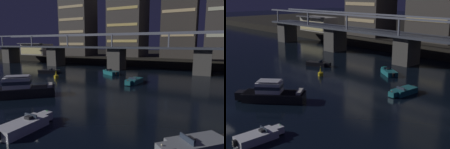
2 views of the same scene
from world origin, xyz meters
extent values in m
cube|color=#4C4944|center=(-41.95, 37.86, 2.77)|extent=(3.60, 4.40, 5.55)
cube|color=#4C4944|center=(-20.98, 37.86, 2.77)|extent=(3.60, 4.40, 5.55)
cube|color=#4C4944|center=(0.00, 37.86, 2.77)|extent=(3.60, 4.40, 5.55)
cube|color=#3D424C|center=(0.00, 37.86, 5.78)|extent=(89.91, 6.40, 0.45)
cube|color=slate|center=(0.00, 34.96, 9.20)|extent=(89.91, 0.36, 0.36)
cube|color=slate|center=(0.00, 40.76, 9.20)|extent=(89.91, 0.36, 0.36)
cube|color=slate|center=(-41.95, 34.96, 7.60)|extent=(0.30, 0.30, 3.20)
cube|color=slate|center=(-27.97, 34.96, 7.60)|extent=(0.30, 0.30, 3.20)
cube|color=slate|center=(-13.98, 34.96, 7.60)|extent=(0.30, 0.30, 3.20)
cube|color=slate|center=(0.00, 34.96, 7.60)|extent=(0.30, 0.30, 3.20)
cube|color=beige|center=(-23.91, 49.50, 6.61)|extent=(10.78, 0.10, 0.90)
cube|color=beige|center=(-23.91, 49.50, 11.01)|extent=(10.78, 0.10, 0.90)
cube|color=#F2D172|center=(-5.38, 52.98, 7.62)|extent=(11.18, 0.10, 0.90)
cube|color=#B2AD9E|center=(-41.89, 49.86, 4.40)|extent=(12.00, 6.00, 4.40)
cube|color=#EAD88C|center=(-41.89, 46.81, 3.96)|extent=(11.20, 0.10, 2.64)
cube|color=#4C4C51|center=(-41.89, 46.26, 6.75)|extent=(12.40, 1.60, 0.30)
cube|color=black|center=(1.08, 6.92, 0.60)|extent=(7.69, 7.28, 1.20)
cube|color=black|center=(-2.30, 3.88, 0.68)|extent=(1.77, 1.80, 1.04)
cube|color=black|center=(1.08, 6.92, 1.15)|extent=(7.80, 7.40, 0.10)
cube|color=white|center=(0.64, 6.52, 1.90)|extent=(3.78, 3.70, 1.40)
cube|color=#283342|center=(0.64, 6.52, 1.95)|extent=(3.84, 3.76, 0.44)
cube|color=silver|center=(0.64, 6.52, 2.75)|extent=(3.41, 3.33, 0.08)
cube|color=#B7B2A8|center=(3.61, 9.19, 1.38)|extent=(1.84, 1.95, 0.36)
cube|color=silver|center=(9.85, -0.47, 0.40)|extent=(1.82, 3.92, 0.80)
cube|color=silver|center=(9.86, 1.93, 0.45)|extent=(0.99, 0.90, 0.70)
cube|color=#283342|center=(9.85, 0.38, 0.98)|extent=(1.35, 0.11, 0.36)
cube|color=#262628|center=(9.85, 0.13, 0.92)|extent=(0.56, 0.40, 0.24)
cube|color=black|center=(9.84, -2.63, 0.50)|extent=(0.36, 0.36, 0.60)
sphere|color=#33D84C|center=(9.86, 2.18, 0.88)|extent=(0.12, 0.12, 0.12)
cube|color=#196066|center=(2.87, 28.84, 0.40)|extent=(4.27, 3.59, 0.80)
cube|color=#196066|center=(0.82, 30.11, 0.45)|extent=(1.29, 1.32, 0.70)
cube|color=#283342|center=(2.14, 29.29, 0.98)|extent=(0.80, 1.20, 0.36)
cube|color=#262628|center=(2.36, 29.16, 0.92)|extent=(0.64, 0.69, 0.24)
cube|color=black|center=(4.70, 27.71, 0.50)|extent=(0.50, 0.50, 0.60)
sphere|color=#33D84C|center=(0.61, 30.25, 0.88)|extent=(0.12, 0.12, 0.12)
cube|color=black|center=(-11.04, 23.93, 0.40)|extent=(4.30, 3.34, 0.80)
cube|color=black|center=(-8.88, 24.99, 0.45)|extent=(1.24, 1.29, 0.70)
cube|color=#283342|center=(-10.28, 24.30, 0.98)|extent=(0.69, 1.26, 0.36)
cube|color=#262628|center=(-10.50, 24.19, 0.92)|extent=(0.61, 0.68, 0.24)
cube|color=black|center=(-12.97, 22.97, 0.50)|extent=(0.48, 0.48, 0.60)
sphere|color=#33D84C|center=(-8.66, 25.10, 0.88)|extent=(0.12, 0.12, 0.12)
cube|color=#196066|center=(10.95, 21.91, 0.40)|extent=(2.03, 4.01, 0.80)
cube|color=#196066|center=(10.81, 19.51, 0.45)|extent=(1.04, 0.96, 0.70)
cube|color=#283342|center=(10.90, 21.07, 0.98)|extent=(1.35, 0.18, 0.36)
cube|color=#262628|center=(10.91, 21.31, 0.92)|extent=(0.58, 0.43, 0.24)
cube|color=black|center=(11.07, 24.07, 0.50)|extent=(0.38, 0.38, 0.60)
sphere|color=red|center=(10.79, 19.26, 0.88)|extent=(0.12, 0.12, 0.12)
cylinder|color=yellow|center=(-4.63, 19.55, 0.30)|extent=(0.90, 0.90, 0.60)
cone|color=yellow|center=(-4.63, 19.55, 1.10)|extent=(0.36, 0.36, 1.00)
sphere|color=#F2EAB2|center=(-4.63, 19.55, 1.68)|extent=(0.16, 0.16, 0.16)
camera|label=1|loc=(23.04, -10.93, 6.94)|focal=32.49mm
camera|label=2|loc=(34.94, -13.11, 13.69)|focal=49.49mm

